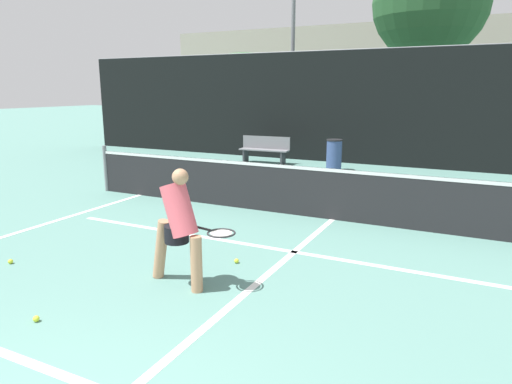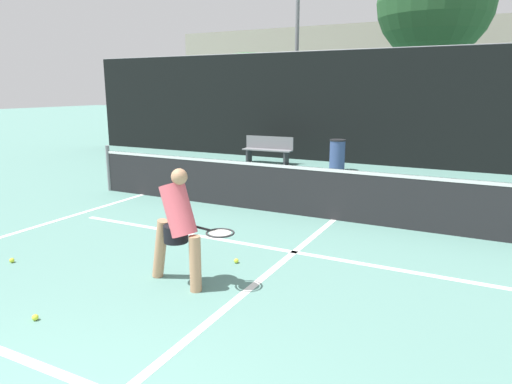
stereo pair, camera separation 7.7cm
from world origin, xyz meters
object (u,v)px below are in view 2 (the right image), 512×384
(player_practicing, at_px, (178,223))
(parked_car, at_px, (438,136))
(trash_bin, at_px, (337,155))
(courtside_bench, at_px, (268,149))

(player_practicing, relative_size, parked_car, 0.34)
(trash_bin, bearing_deg, courtside_bench, 172.43)
(player_practicing, distance_m, parked_car, 13.90)
(player_practicing, bearing_deg, parked_car, 94.77)
(player_practicing, distance_m, trash_bin, 8.70)
(trash_bin, xyz_separation_m, parked_car, (2.23, 5.16, 0.18))
(courtside_bench, bearing_deg, player_practicing, -73.52)
(player_practicing, bearing_deg, trash_bin, 105.71)
(player_practicing, distance_m, courtside_bench, 9.50)
(trash_bin, relative_size, parked_car, 0.21)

